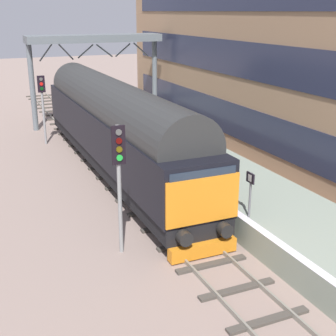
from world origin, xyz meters
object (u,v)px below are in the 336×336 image
at_px(signal_post_mid, 119,172).
at_px(platform_number_sign, 250,187).
at_px(diesel_locomotive, 114,124).
at_px(waiting_passenger, 190,143).
at_px(signal_post_far, 43,101).

relative_size(signal_post_mid, platform_number_sign, 2.75).
height_order(diesel_locomotive, signal_post_mid, diesel_locomotive).
relative_size(signal_post_mid, waiting_passenger, 2.72).
bearing_deg(signal_post_far, diesel_locomotive, -70.48).
bearing_deg(signal_post_mid, signal_post_far, 90.00).
distance_m(signal_post_mid, waiting_passenger, 7.42).
bearing_deg(signal_post_far, platform_number_sign, -74.94).
height_order(signal_post_mid, signal_post_far, signal_post_mid).
distance_m(diesel_locomotive, signal_post_far, 7.15).
xyz_separation_m(signal_post_mid, platform_number_sign, (4.33, -1.10, -0.81)).
relative_size(diesel_locomotive, waiting_passenger, 11.94).
bearing_deg(diesel_locomotive, signal_post_mid, -106.14).
bearing_deg(signal_post_far, waiting_passenger, -62.09).
xyz_separation_m(signal_post_mid, waiting_passenger, (5.15, 5.26, -0.92)).
bearing_deg(signal_post_mid, diesel_locomotive, 73.86).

